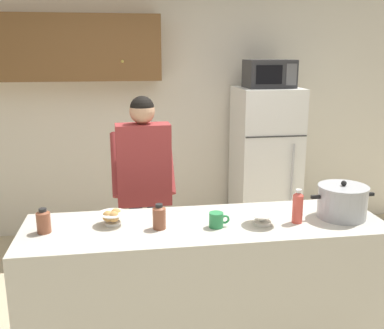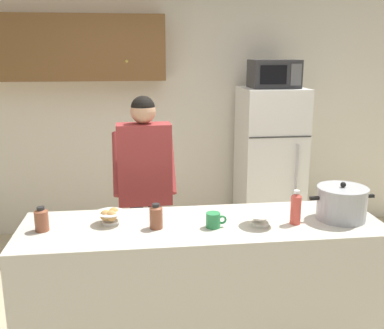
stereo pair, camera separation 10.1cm
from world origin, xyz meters
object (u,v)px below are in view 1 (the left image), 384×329
Objects in this scene: person_near_pot at (144,175)px; coffee_mug at (217,220)px; bottle_near_edge at (298,206)px; refrigerator at (265,164)px; cooking_pot at (342,202)px; bread_bowl at (113,217)px; bottle_mid_counter at (43,221)px; empty_bowl at (262,218)px; bottle_far_corner at (159,217)px; microwave at (269,74)px.

coffee_mug is (0.41, -0.86, -0.07)m from person_near_pot.
bottle_near_edge is (0.93, -0.87, -0.01)m from person_near_pot.
bottle_near_edge is at bearing -102.02° from refrigerator.
cooking_pot is 1.50m from bread_bowl.
person_near_pot reaches higher than cooking_pot.
empty_bowl is at bearing -3.29° from bottle_mid_counter.
refrigerator reaches higher than bread_bowl.
cooking_pot is 1.21m from bottle_far_corner.
microwave is 2.34× the size of empty_bowl.
bottle_far_corner is (0.70, -0.04, 0.00)m from bottle_mid_counter.
bottle_far_corner is at bearing 175.03° from coffee_mug.
person_near_pot is 1.02m from bottle_mid_counter.
person_near_pot is at bearing 115.29° from coffee_mug.
cooking_pot is 2.84× the size of bottle_mid_counter.
coffee_mug is at bearing 179.68° from bottle_near_edge.
cooking_pot is at bearing -92.60° from microwave.
bottle_mid_counter is (-1.99, -1.83, -0.77)m from microwave.
person_near_pot is 1.12m from empty_bowl.
person_near_pot is at bearing 146.95° from cooking_pot.
bottle_near_edge is at bearing 0.11° from empty_bowl.
bottle_mid_counter is (-1.90, 0.03, -0.03)m from cooking_pot.
bottle_mid_counter is at bearing -171.41° from bread_bowl.
bottle_near_edge is at bearing -2.20° from bottle_far_corner.
refrigerator is 0.98× the size of person_near_pot.
cooking_pot reaches higher than bottle_far_corner.
coffee_mug is 0.66m from bread_bowl.
bottle_near_edge reaches higher than bottle_far_corner.
bottle_mid_counter is at bearing 176.71° from empty_bowl.
cooking_pot is (-0.08, -1.86, -0.74)m from microwave.
bread_bowl is at bearing 176.45° from cooking_pot.
coffee_mug is at bearing -64.71° from person_near_pot.
empty_bowl is at bearing -179.89° from bottle_near_edge.
person_near_pot is 0.96m from coffee_mug.
refrigerator is 9.01× the size of bread_bowl.
bottle_mid_counter is at bearing 176.45° from bottle_far_corner.
bottle_near_edge is (-0.41, -1.91, -0.74)m from microwave.
refrigerator is at bearing 64.06° from coffee_mug.
empty_bowl is (-0.56, -0.05, -0.06)m from cooking_pot.
bottle_near_edge is 1.58m from bottle_mid_counter.
refrigerator is 2.72m from bottle_mid_counter.
person_near_pot is at bearing -141.70° from refrigerator.
coffee_mug is (-0.94, -1.90, -0.80)m from microwave.
bottle_far_corner is (-0.88, 0.03, -0.03)m from bottle_near_edge.
bottle_mid_counter is (-0.64, -0.79, -0.04)m from person_near_pot.
cooking_pot is at bearing 8.05° from bottle_near_edge.
bottle_far_corner is (0.29, -0.10, 0.03)m from bread_bowl.
person_near_pot is at bearing 137.16° from bottle_near_edge.
microwave is 1.85m from person_near_pot.
microwave is 3.66× the size of coffee_mug.
bottle_near_edge is (-0.41, -1.93, 0.21)m from refrigerator.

